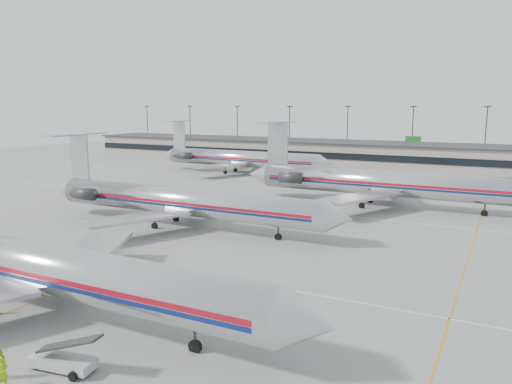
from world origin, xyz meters
The scene contains 11 objects.
ground centered at (0.00, 0.00, 0.00)m, with size 260.00×260.00×0.00m, color gray.
apron_markings centered at (0.00, 10.00, 0.01)m, with size 160.00×0.15×0.02m, color silver.
terminal centered at (0.00, 97.97, 3.16)m, with size 162.00×17.00×6.25m.
light_mast_row centered at (0.00, 112.00, 8.58)m, with size 163.60×0.40×15.28m.
jet_foreground centered at (1.03, -2.64, 3.58)m, with size 47.18×27.78×12.35m.
jet_second_row centered at (-4.67, 24.13, 3.40)m, with size 44.76×26.36×11.72m.
jet_third_row centered at (15.61, 48.97, 3.76)m, with size 47.42×29.17×12.97m.
jet_back_row centered at (-22.57, 72.20, 3.50)m, with size 44.03×27.08×12.04m.
belt_loader centered at (10.47, -8.08, 0.69)m, with size 4.96×2.08×2.56m.
ramp_worker_near centered at (8.94, -10.96, 0.92)m, with size 0.67×0.44×1.85m, color #9AC812.
ramp_worker_far centered at (8.08, -10.47, 0.92)m, with size 0.89×0.69×1.84m, color #AED714.
Camera 1 is at (33.08, -27.18, 15.53)m, focal length 35.00 mm.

